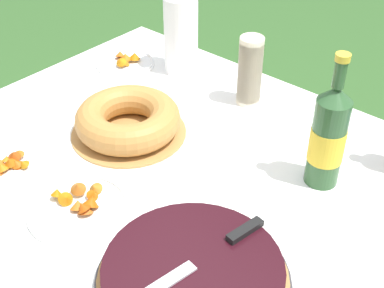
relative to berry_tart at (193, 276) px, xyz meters
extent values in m
cube|color=brown|center=(-0.24, 0.22, -0.05)|extent=(1.45, 1.17, 0.03)
cylinder|color=brown|center=(-0.91, 0.75, -0.39)|extent=(0.06, 0.06, 0.64)
cube|color=white|center=(-0.24, 0.22, -0.03)|extent=(1.46, 1.18, 0.00)
cube|color=white|center=(-0.24, 0.81, -0.08)|extent=(1.46, 0.00, 0.10)
cube|color=white|center=(-0.97, 0.22, -0.08)|extent=(0.00, 1.18, 0.10)
cylinder|color=#38383D|center=(0.00, 0.00, -0.02)|extent=(0.39, 0.39, 0.02)
cylinder|color=#B78447|center=(0.00, 0.00, 0.00)|extent=(0.38, 0.38, 0.01)
cylinder|color=black|center=(0.00, 0.00, 0.02)|extent=(0.36, 0.36, 0.03)
cube|color=black|center=(0.02, 0.14, 0.04)|extent=(0.04, 0.09, 0.01)
cylinder|color=#B78447|center=(-0.48, 0.28, -0.02)|extent=(0.32, 0.32, 0.01)
torus|color=#BC7F3D|center=(-0.48, 0.28, 0.02)|extent=(0.29, 0.29, 0.09)
cylinder|color=beige|center=(-0.33, 0.64, 0.02)|extent=(0.07, 0.07, 0.09)
cylinder|color=beige|center=(-0.33, 0.64, 0.03)|extent=(0.07, 0.07, 0.09)
cylinder|color=beige|center=(-0.33, 0.64, 0.05)|extent=(0.07, 0.07, 0.09)
cylinder|color=beige|center=(-0.33, 0.64, 0.06)|extent=(0.07, 0.07, 0.09)
cylinder|color=beige|center=(-0.33, 0.64, 0.07)|extent=(0.07, 0.07, 0.09)
cylinder|color=beige|center=(-0.33, 0.64, 0.08)|extent=(0.07, 0.07, 0.09)
cylinder|color=beige|center=(-0.33, 0.64, 0.10)|extent=(0.07, 0.07, 0.09)
cylinder|color=beige|center=(-0.33, 0.64, 0.11)|extent=(0.07, 0.07, 0.09)
cylinder|color=beige|center=(-0.33, 0.64, 0.12)|extent=(0.07, 0.07, 0.09)
cylinder|color=beige|center=(-0.33, 0.64, 0.14)|extent=(0.07, 0.07, 0.09)
torus|color=beige|center=(-0.33, 0.64, 0.18)|extent=(0.07, 0.07, 0.01)
cylinder|color=#2D562D|center=(0.03, 0.46, 0.09)|extent=(0.08, 0.08, 0.23)
cylinder|color=yellow|center=(0.03, 0.46, 0.08)|extent=(0.09, 0.09, 0.09)
cone|color=#2D562D|center=(0.03, 0.46, 0.22)|extent=(0.08, 0.08, 0.04)
cylinder|color=#2D562D|center=(0.03, 0.46, 0.27)|extent=(0.03, 0.03, 0.06)
cylinder|color=gold|center=(0.03, 0.46, 0.31)|extent=(0.03, 0.03, 0.02)
cylinder|color=white|center=(-0.58, -0.03, -0.02)|extent=(0.19, 0.19, 0.01)
torus|color=white|center=(-0.58, -0.03, -0.01)|extent=(0.19, 0.19, 0.01)
cone|color=orange|center=(-0.60, -0.03, 0.00)|extent=(0.04, 0.04, 0.03)
cone|color=#AB670C|center=(-0.56, -0.01, 0.00)|extent=(0.04, 0.04, 0.03)
cone|color=#AA4612|center=(-0.60, -0.01, 0.01)|extent=(0.05, 0.05, 0.03)
cone|color=#B65512|center=(-0.58, -0.02, 0.00)|extent=(0.04, 0.04, 0.03)
cone|color=#D0550F|center=(-0.58, -0.01, -0.01)|extent=(0.05, 0.05, 0.03)
cone|color=#CA6B14|center=(-0.59, -0.05, 0.00)|extent=(0.04, 0.04, 0.03)
cone|color=#B05A0F|center=(-0.59, -0.03, 0.00)|extent=(0.04, 0.04, 0.03)
cone|color=#C26C1F|center=(-0.60, 0.01, 0.00)|extent=(0.04, 0.04, 0.02)
cylinder|color=white|center=(-0.79, 0.55, -0.02)|extent=(0.20, 0.20, 0.01)
torus|color=white|center=(-0.79, 0.55, -0.01)|extent=(0.19, 0.19, 0.01)
cone|color=#B46409|center=(-0.77, 0.58, 0.00)|extent=(0.05, 0.05, 0.03)
cone|color=#C17117|center=(-0.76, 0.54, 0.00)|extent=(0.03, 0.03, 0.03)
cone|color=#CC5D17|center=(-0.82, 0.57, 0.00)|extent=(0.05, 0.04, 0.04)
cone|color=#C16717|center=(-0.78, 0.55, 0.01)|extent=(0.04, 0.04, 0.02)
cone|color=#BA650F|center=(-0.78, 0.55, 0.00)|extent=(0.05, 0.05, 0.04)
cone|color=orange|center=(-0.77, 0.52, 0.01)|extent=(0.04, 0.04, 0.04)
cylinder|color=white|center=(-0.34, -0.01, -0.02)|extent=(0.24, 0.24, 0.01)
torus|color=white|center=(-0.34, -0.01, -0.01)|extent=(0.23, 0.23, 0.01)
cone|color=#C5710E|center=(-0.37, -0.02, 0.00)|extent=(0.05, 0.05, 0.05)
cone|color=#B94F0A|center=(-0.32, 0.01, 0.00)|extent=(0.06, 0.06, 0.05)
cone|color=#B2430B|center=(-0.32, -0.02, 0.00)|extent=(0.04, 0.04, 0.04)
cone|color=#B86719|center=(-0.33, -0.01, -0.01)|extent=(0.04, 0.04, 0.05)
cone|color=#BE5A0D|center=(-0.34, 0.03, 0.00)|extent=(0.04, 0.04, 0.03)
cone|color=#AF6708|center=(-0.40, -0.02, 0.00)|extent=(0.04, 0.04, 0.03)
cone|color=#B76F20|center=(-0.36, 0.05, 0.00)|extent=(0.05, 0.05, 0.04)
cone|color=#C9641C|center=(-0.34, -0.01, -0.01)|extent=(0.06, 0.05, 0.04)
cone|color=#B4621F|center=(-0.38, 0.02, 0.01)|extent=(0.05, 0.05, 0.03)
cone|color=#C26221|center=(-0.32, -0.01, -0.01)|extent=(0.05, 0.04, 0.04)
cylinder|color=white|center=(-0.62, 0.66, 0.10)|extent=(0.11, 0.11, 0.25)
camera|label=1|loc=(0.45, -0.53, 0.84)|focal=50.00mm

